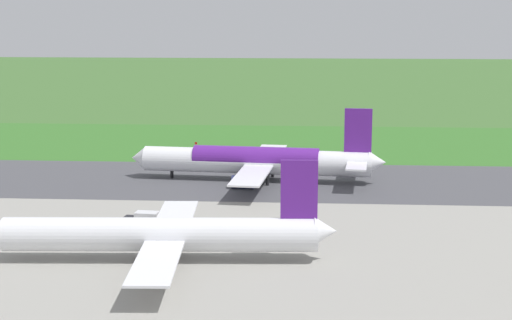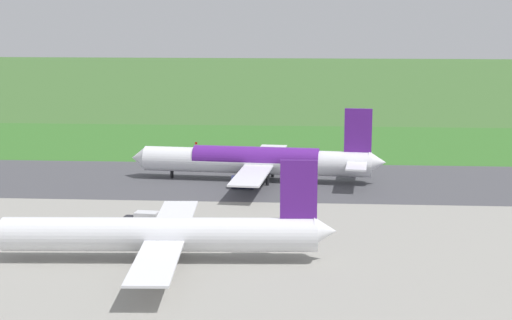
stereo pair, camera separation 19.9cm
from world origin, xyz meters
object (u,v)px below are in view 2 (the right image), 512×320
(no_stopping_sign, at_px, (196,146))
(service_truck_fuel, at_px, (143,219))
(airliner_parked_mid, at_px, (162,234))
(traffic_cone_orange, at_px, (176,149))
(airliner_main, at_px, (258,161))

(no_stopping_sign, bearing_deg, service_truck_fuel, 90.89)
(airliner_parked_mid, xyz_separation_m, traffic_cone_orange, (13.09, -89.42, -3.79))
(airliner_parked_mid, distance_m, service_truck_fuel, 18.64)
(no_stopping_sign, bearing_deg, airliner_main, 117.84)
(traffic_cone_orange, bearing_deg, service_truck_fuel, 95.23)
(no_stopping_sign, bearing_deg, airliner_parked_mid, 94.93)
(airliner_main, bearing_deg, traffic_cone_orange, -56.54)
(service_truck_fuel, distance_m, traffic_cone_orange, 72.46)
(airliner_parked_mid, height_order, traffic_cone_orange, airliner_parked_mid)
(airliner_main, relative_size, no_stopping_sign, 23.32)
(no_stopping_sign, bearing_deg, traffic_cone_orange, -15.40)
(service_truck_fuel, bearing_deg, no_stopping_sign, -89.11)
(service_truck_fuel, bearing_deg, airliner_parked_mid, 110.60)
(service_truck_fuel, distance_m, no_stopping_sign, 70.64)
(no_stopping_sign, height_order, traffic_cone_orange, no_stopping_sign)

